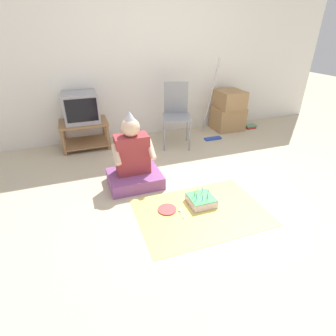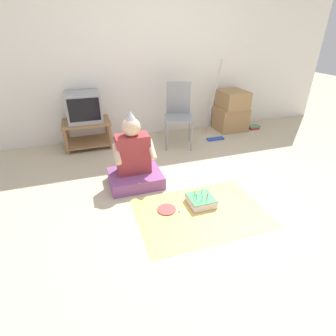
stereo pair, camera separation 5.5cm
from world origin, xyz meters
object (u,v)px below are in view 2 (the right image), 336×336
tv (84,107)px  paper_plate (166,209)px  folding_chair (179,111)px  dust_mop (214,116)px  cardboard_box_stack (232,111)px  person_seated (134,162)px  book_pile (254,127)px  birthday_cake (201,201)px

tv → paper_plate: tv is taller
folding_chair → dust_mop: (0.63, 0.05, -0.16)m
cardboard_box_stack → person_seated: person_seated is taller
cardboard_box_stack → tv: bearing=179.3°
book_pile → birthday_cake: birthday_cake is taller
cardboard_box_stack → book_pile: size_ratio=3.40×
book_pile → person_seated: (-2.42, -1.15, 0.24)m
tv → paper_plate: size_ratio=2.52×
person_seated → birthday_cake: 0.88m
paper_plate → book_pile: bearing=38.3°
folding_chair → paper_plate: folding_chair is taller
cardboard_box_stack → person_seated: (-1.99, -1.26, -0.07)m
book_pile → cardboard_box_stack: bearing=165.9°
person_seated → folding_chair: bearing=46.8°
dust_mop → tv: bearing=171.7°
cardboard_box_stack → birthday_cake: bearing=-127.2°
cardboard_box_stack → paper_plate: 2.63m
dust_mop → book_pile: dust_mop is taller
tv → book_pile: (2.87, -0.14, -0.58)m
dust_mop → book_pile: (0.90, 0.15, -0.34)m
tv → cardboard_box_stack: tv is taller
cardboard_box_stack → birthday_cake: cardboard_box_stack is taller
book_pile → birthday_cake: size_ratio=0.78×
dust_mop → paper_plate: (-1.34, -1.62, -0.36)m
cardboard_box_stack → folding_chair: bearing=-164.5°
cardboard_box_stack → birthday_cake: 2.40m
cardboard_box_stack → book_pile: bearing=-14.1°
folding_chair → paper_plate: (-0.71, -1.57, -0.51)m
folding_chair → birthday_cake: size_ratio=3.58×
dust_mop → birthday_cake: (-0.97, -1.64, -0.32)m
folding_chair → person_seated: (-0.89, -0.95, -0.26)m
cardboard_box_stack → book_pile: 0.54m
book_pile → folding_chair: bearing=-172.6°
dust_mop → folding_chair: bearing=-175.7°
folding_chair → book_pile: size_ratio=4.61×
cardboard_box_stack → dust_mop: (-0.47, -0.26, 0.04)m
birthday_cake → paper_plate: 0.37m
cardboard_box_stack → paper_plate: size_ratio=3.58×
dust_mop → paper_plate: size_ratio=6.58×
dust_mop → person_seated: (-1.52, -1.00, -0.10)m
tv → dust_mop: 2.00m
cardboard_box_stack → person_seated: 2.36m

